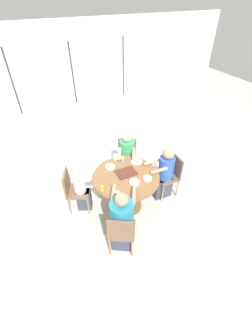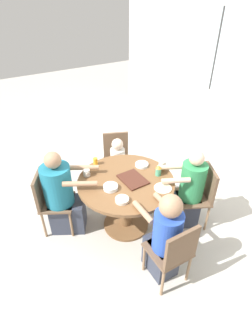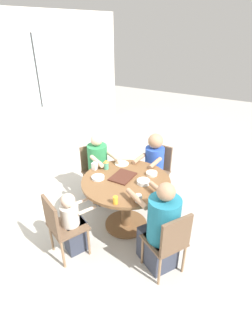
{
  "view_description": "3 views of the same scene",
  "coord_description": "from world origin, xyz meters",
  "px_view_note": "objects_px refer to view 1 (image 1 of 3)",
  "views": [
    {
      "loc": [
        -1.3,
        -2.6,
        3.33
      ],
      "look_at": [
        0.0,
        0.0,
        0.94
      ],
      "focal_mm": 24.0,
      "sensor_mm": 36.0,
      "label": 1
    },
    {
      "loc": [
        2.09,
        -1.34,
        2.67
      ],
      "look_at": [
        0.0,
        0.0,
        0.94
      ],
      "focal_mm": 28.0,
      "sensor_mm": 36.0,
      "label": 2
    },
    {
      "loc": [
        -2.53,
        -1.44,
        2.56
      ],
      "look_at": [
        0.0,
        0.0,
        0.94
      ],
      "focal_mm": 28.0,
      "sensor_mm": 36.0,
      "label": 3
    }
  ],
  "objects_px": {
    "person_man_blue_shirt": "(164,174)",
    "bowl_white_shallow": "(147,178)",
    "chair_for_man_teal_shirt": "(121,231)",
    "coffee_mug": "(117,194)",
    "sippy_cup": "(122,159)",
    "milk_carton_small": "(115,157)",
    "person_toddler": "(82,192)",
    "bowl_cereal": "(134,183)",
    "chair_for_toddler": "(72,188)",
    "bowl_fruit": "(110,167)",
    "juice_glass": "(102,189)",
    "person_man_teal_shirt": "(122,222)",
    "person_woman_green_shirt": "(127,160)",
    "chair_for_woman_green_shirt": "(127,155)",
    "chair_for_man_blue_shirt": "(171,172)"
  },
  "relations": [
    {
      "from": "person_man_blue_shirt",
      "to": "bowl_white_shallow",
      "type": "distance_m",
      "value": 0.6
    },
    {
      "from": "chair_for_man_teal_shirt",
      "to": "coffee_mug",
      "type": "bearing_deg",
      "value": 102.34
    },
    {
      "from": "sippy_cup",
      "to": "milk_carton_small",
      "type": "bearing_deg",
      "value": 123.57
    },
    {
      "from": "person_toddler",
      "to": "bowl_cereal",
      "type": "xyz_separation_m",
      "value": [
        0.77,
        -0.56,
        0.38
      ]
    },
    {
      "from": "chair_for_toddler",
      "to": "milk_carton_small",
      "type": "bearing_deg",
      "value": 122.42
    },
    {
      "from": "chair_for_man_teal_shirt",
      "to": "bowl_fruit",
      "type": "distance_m",
      "value": 1.24
    },
    {
      "from": "chair_for_man_teal_shirt",
      "to": "juice_glass",
      "type": "distance_m",
      "value": 0.73
    },
    {
      "from": "person_man_teal_shirt",
      "to": "milk_carton_small",
      "type": "distance_m",
      "value": 1.31
    },
    {
      "from": "person_woman_green_shirt",
      "to": "bowl_fruit",
      "type": "bearing_deg",
      "value": 62.49
    },
    {
      "from": "chair_for_woman_green_shirt",
      "to": "milk_carton_small",
      "type": "relative_size",
      "value": 8.52
    },
    {
      "from": "chair_for_man_teal_shirt",
      "to": "person_woman_green_shirt",
      "type": "bearing_deg",
      "value": 91.28
    },
    {
      "from": "chair_for_toddler",
      "to": "person_man_blue_shirt",
      "type": "bearing_deg",
      "value": 99.59
    },
    {
      "from": "sippy_cup",
      "to": "milk_carton_small",
      "type": "relative_size",
      "value": 1.4
    },
    {
      "from": "chair_for_man_blue_shirt",
      "to": "chair_for_man_teal_shirt",
      "type": "relative_size",
      "value": 1.0
    },
    {
      "from": "person_woman_green_shirt",
      "to": "bowl_fruit",
      "type": "height_order",
      "value": "person_woman_green_shirt"
    },
    {
      "from": "person_toddler",
      "to": "person_man_blue_shirt",
      "type": "bearing_deg",
      "value": 100.57
    },
    {
      "from": "person_man_blue_shirt",
      "to": "person_man_teal_shirt",
      "type": "xyz_separation_m",
      "value": [
        -1.19,
        -0.64,
        -0.01
      ]
    },
    {
      "from": "milk_carton_small",
      "to": "sippy_cup",
      "type": "bearing_deg",
      "value": -56.43
    },
    {
      "from": "person_man_teal_shirt",
      "to": "bowl_white_shallow",
      "type": "relative_size",
      "value": 7.7
    },
    {
      "from": "coffee_mug",
      "to": "sippy_cup",
      "type": "height_order",
      "value": "sippy_cup"
    },
    {
      "from": "chair_for_woman_green_shirt",
      "to": "bowl_white_shallow",
      "type": "bearing_deg",
      "value": 109.53
    },
    {
      "from": "chair_for_woman_green_shirt",
      "to": "person_woman_green_shirt",
      "type": "bearing_deg",
      "value": 90.0
    },
    {
      "from": "person_woman_green_shirt",
      "to": "juice_glass",
      "type": "xyz_separation_m",
      "value": [
        -0.87,
        -0.85,
        0.3
      ]
    },
    {
      "from": "chair_for_man_blue_shirt",
      "to": "sippy_cup",
      "type": "bearing_deg",
      "value": 65.16
    },
    {
      "from": "person_toddler",
      "to": "coffee_mug",
      "type": "distance_m",
      "value": 0.88
    },
    {
      "from": "coffee_mug",
      "to": "person_toddler",
      "type": "bearing_deg",
      "value": 120.33
    },
    {
      "from": "bowl_white_shallow",
      "to": "bowl_fruit",
      "type": "height_order",
      "value": "bowl_white_shallow"
    },
    {
      "from": "chair_for_man_teal_shirt",
      "to": "person_man_blue_shirt",
      "type": "bearing_deg",
      "value": 62.26
    },
    {
      "from": "bowl_white_shallow",
      "to": "juice_glass",
      "type": "bearing_deg",
      "value": 173.73
    },
    {
      "from": "person_man_blue_shirt",
      "to": "person_woman_green_shirt",
      "type": "bearing_deg",
      "value": 32.48
    },
    {
      "from": "person_man_blue_shirt",
      "to": "coffee_mug",
      "type": "distance_m",
      "value": 1.2
    },
    {
      "from": "bowl_white_shallow",
      "to": "bowl_cereal",
      "type": "xyz_separation_m",
      "value": [
        -0.25,
        0.0,
        0.0
      ]
    },
    {
      "from": "juice_glass",
      "to": "chair_for_man_teal_shirt",
      "type": "bearing_deg",
      "value": -89.02
    },
    {
      "from": "chair_for_woman_green_shirt",
      "to": "milk_carton_small",
      "type": "distance_m",
      "value": 0.6
    },
    {
      "from": "person_woman_green_shirt",
      "to": "milk_carton_small",
      "type": "relative_size",
      "value": 11.06
    },
    {
      "from": "bowl_white_shallow",
      "to": "chair_for_man_blue_shirt",
      "type": "bearing_deg",
      "value": 15.93
    },
    {
      "from": "chair_for_woman_green_shirt",
      "to": "chair_for_toddler",
      "type": "relative_size",
      "value": 1.0
    },
    {
      "from": "bowl_fruit",
      "to": "sippy_cup",
      "type": "bearing_deg",
      "value": 10.48
    },
    {
      "from": "coffee_mug",
      "to": "person_woman_green_shirt",
      "type": "bearing_deg",
      "value": 56.21
    },
    {
      "from": "juice_glass",
      "to": "bowl_white_shallow",
      "type": "distance_m",
      "value": 0.79
    },
    {
      "from": "chair_for_woman_green_shirt",
      "to": "juice_glass",
      "type": "distance_m",
      "value": 1.4
    },
    {
      "from": "person_woman_green_shirt",
      "to": "bowl_fruit",
      "type": "distance_m",
      "value": 0.69
    },
    {
      "from": "person_toddler",
      "to": "bowl_cereal",
      "type": "height_order",
      "value": "person_toddler"
    },
    {
      "from": "chair_for_man_teal_shirt",
      "to": "person_man_teal_shirt",
      "type": "bearing_deg",
      "value": 90.0
    },
    {
      "from": "chair_for_toddler",
      "to": "person_woman_green_shirt",
      "type": "xyz_separation_m",
      "value": [
        1.24,
        0.31,
        -0.01
      ]
    },
    {
      "from": "chair_for_man_blue_shirt",
      "to": "person_man_teal_shirt",
      "type": "xyz_separation_m",
      "value": [
        -1.36,
        -0.63,
        0.0
      ]
    },
    {
      "from": "chair_for_toddler",
      "to": "bowl_fruit",
      "type": "distance_m",
      "value": 0.77
    },
    {
      "from": "bowl_white_shallow",
      "to": "chair_for_toddler",
      "type": "bearing_deg",
      "value": 151.85
    },
    {
      "from": "chair_for_woman_green_shirt",
      "to": "chair_for_man_blue_shirt",
      "type": "height_order",
      "value": "same"
    },
    {
      "from": "chair_for_man_blue_shirt",
      "to": "person_woman_green_shirt",
      "type": "distance_m",
      "value": 0.95
    }
  ]
}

